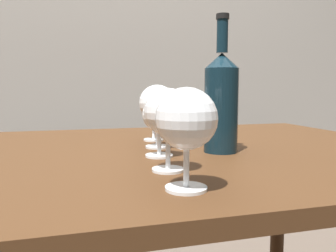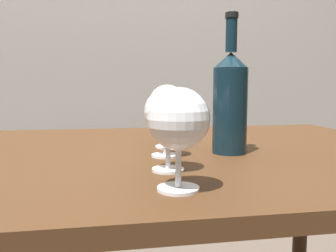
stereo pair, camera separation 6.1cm
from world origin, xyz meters
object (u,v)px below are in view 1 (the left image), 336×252
Objects in this scene: wine_glass_cabernet at (187,121)px; wine_glass_merlot at (154,102)px; wine_glass_amber at (159,116)px; wine_bottle at (221,100)px; wine_glass_white at (168,113)px; wine_glass_pinot at (157,104)px.

wine_glass_merlot is (0.06, 0.48, 0.01)m from wine_glass_cabernet.
wine_bottle reaches higher than wine_glass_amber.
wine_glass_amber is 0.84× the size of wine_glass_merlot.
wine_bottle is (0.17, 0.15, 0.02)m from wine_glass_white.
wine_bottle is (0.18, 0.27, 0.02)m from wine_glass_cabernet.
wine_glass_merlot is at bearing 79.84° from wine_glass_amber.
wine_glass_cabernet is 0.25m from wine_glass_amber.
wine_glass_pinot reaches higher than wine_glass_amber.
wine_glass_pinot is 0.12m from wine_glass_merlot.
wine_glass_white is (0.01, 0.12, 0.00)m from wine_glass_cabernet.
wine_glass_cabernet is 0.32m from wine_bottle.
wine_glass_white is 0.37m from wine_glass_merlot.
wine_glass_white is 0.25m from wine_glass_pinot.
wine_bottle is (0.15, 0.02, 0.03)m from wine_glass_amber.
wine_bottle is at bearing 41.06° from wine_glass_white.
wine_glass_pinot is at bearing 78.09° from wine_glass_amber.
wine_glass_merlot reaches higher than wine_glass_cabernet.
wine_glass_amber is at bearing -173.98° from wine_bottle.
wine_glass_merlot is 0.24m from wine_bottle.
wine_glass_pinot is at bearing 143.30° from wine_bottle.
wine_glass_merlot reaches higher than wine_glass_amber.
wine_glass_amber is 0.12m from wine_glass_pinot.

